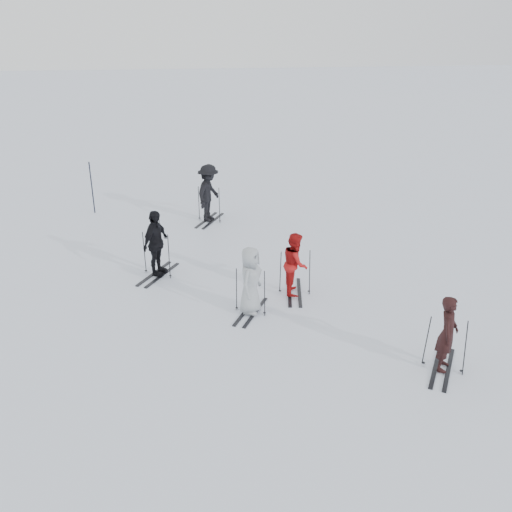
{
  "coord_description": "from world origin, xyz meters",
  "views": [
    {
      "loc": [
        -1.59,
        -12.45,
        6.96
      ],
      "look_at": [
        0.0,
        1.0,
        1.0
      ],
      "focal_mm": 40.0,
      "sensor_mm": 36.0,
      "label": 1
    }
  ],
  "objects_px": {
    "skier_near_dark": "(447,335)",
    "skier_grey": "(250,281)",
    "piste_marker": "(92,188)",
    "skier_uphill_far": "(209,194)",
    "skier_red": "(295,264)",
    "skier_uphill_left": "(156,244)"
  },
  "relations": [
    {
      "from": "skier_grey",
      "to": "piste_marker",
      "type": "distance_m",
      "value": 9.39
    },
    {
      "from": "skier_near_dark",
      "to": "skier_grey",
      "type": "xyz_separation_m",
      "value": [
        -3.72,
        2.87,
        0.02
      ]
    },
    {
      "from": "skier_near_dark",
      "to": "skier_uphill_left",
      "type": "bearing_deg",
      "value": 78.68
    },
    {
      "from": "skier_near_dark",
      "to": "skier_red",
      "type": "xyz_separation_m",
      "value": [
        -2.45,
        3.76,
        -0.0
      ]
    },
    {
      "from": "skier_uphill_left",
      "to": "piste_marker",
      "type": "relative_size",
      "value": 0.99
    },
    {
      "from": "piste_marker",
      "to": "skier_grey",
      "type": "bearing_deg",
      "value": -58.74
    },
    {
      "from": "skier_red",
      "to": "skier_near_dark",
      "type": "bearing_deg",
      "value": -138.31
    },
    {
      "from": "skier_red",
      "to": "skier_grey",
      "type": "relative_size",
      "value": 0.97
    },
    {
      "from": "skier_near_dark",
      "to": "skier_red",
      "type": "relative_size",
      "value": 1.0
    },
    {
      "from": "skier_near_dark",
      "to": "skier_red",
      "type": "distance_m",
      "value": 4.49
    },
    {
      "from": "skier_grey",
      "to": "skier_uphill_left",
      "type": "xyz_separation_m",
      "value": [
        -2.36,
        2.43,
        0.09
      ]
    },
    {
      "from": "skier_red",
      "to": "piste_marker",
      "type": "distance_m",
      "value": 9.41
    },
    {
      "from": "skier_grey",
      "to": "skier_uphill_far",
      "type": "xyz_separation_m",
      "value": [
        -0.73,
        6.67,
        0.15
      ]
    },
    {
      "from": "skier_uphill_left",
      "to": "skier_near_dark",
      "type": "bearing_deg",
      "value": -101.34
    },
    {
      "from": "skier_red",
      "to": "skier_uphill_far",
      "type": "distance_m",
      "value": 6.11
    },
    {
      "from": "skier_grey",
      "to": "piste_marker",
      "type": "xyz_separation_m",
      "value": [
        -4.87,
        8.03,
        0.1
      ]
    },
    {
      "from": "skier_near_dark",
      "to": "piste_marker",
      "type": "height_order",
      "value": "piste_marker"
    },
    {
      "from": "skier_grey",
      "to": "skier_uphill_left",
      "type": "height_order",
      "value": "skier_uphill_left"
    },
    {
      "from": "skier_grey",
      "to": "skier_uphill_far",
      "type": "distance_m",
      "value": 6.71
    },
    {
      "from": "skier_uphill_far",
      "to": "skier_grey",
      "type": "bearing_deg",
      "value": -146.65
    },
    {
      "from": "skier_near_dark",
      "to": "skier_grey",
      "type": "height_order",
      "value": "skier_grey"
    },
    {
      "from": "skier_uphill_left",
      "to": "skier_grey",
      "type": "bearing_deg",
      "value": -106.08
    }
  ]
}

